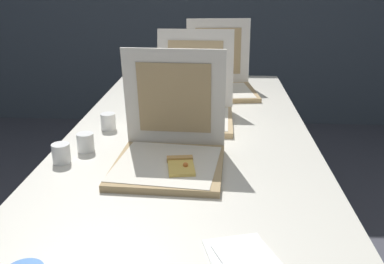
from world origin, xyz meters
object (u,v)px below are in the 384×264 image
at_px(table, 189,143).
at_px(cup_white_far, 147,99).
at_px(pizza_box_middle, 193,108).
at_px(cup_white_near_center, 86,142).
at_px(cup_white_near_left, 61,153).
at_px(pizza_box_back, 221,82).
at_px(napkin_pile, 242,255).
at_px(cup_white_mid, 108,121).
at_px(pizza_box_front, 170,150).

xyz_separation_m(table, cup_white_far, (-0.22, 0.36, 0.08)).
distance_m(pizza_box_middle, cup_white_far, 0.30).
height_order(pizza_box_middle, cup_white_near_center, pizza_box_middle).
relative_size(cup_white_far, cup_white_near_left, 1.00).
xyz_separation_m(pizza_box_back, cup_white_near_left, (-0.53, -0.93, -0.02)).
xyz_separation_m(pizza_box_middle, napkin_pile, (0.17, -0.94, -0.05)).
relative_size(pizza_box_back, cup_white_far, 6.14).
relative_size(pizza_box_middle, cup_white_near_left, 6.53).
bearing_deg(pizza_box_middle, cup_white_far, 139.95).
distance_m(pizza_box_middle, cup_white_mid, 0.36).
distance_m(table, cup_white_mid, 0.34).
xyz_separation_m(pizza_box_front, cup_white_near_left, (-0.36, 0.00, -0.02)).
height_order(pizza_box_back, cup_white_near_left, pizza_box_back).
distance_m(pizza_box_middle, pizza_box_back, 0.48).
bearing_deg(table, pizza_box_middle, 88.54).
height_order(pizza_box_front, cup_white_mid, pizza_box_front).
relative_size(pizza_box_middle, pizza_box_back, 1.06).
bearing_deg(pizza_box_front, cup_white_far, 107.80).
height_order(pizza_box_middle, cup_white_far, pizza_box_middle).
bearing_deg(cup_white_near_left, pizza_box_middle, 49.03).
height_order(cup_white_mid, cup_white_near_center, same).
height_order(cup_white_mid, napkin_pile, cup_white_mid).
relative_size(pizza_box_front, cup_white_near_left, 5.56).
relative_size(pizza_box_front, cup_white_mid, 5.56).
bearing_deg(cup_white_near_center, pizza_box_middle, 45.96).
xyz_separation_m(cup_white_near_left, cup_white_mid, (0.08, 0.33, 0.00)).
bearing_deg(cup_white_mid, cup_white_near_center, -96.18).
distance_m(pizza_box_front, pizza_box_back, 0.95).
bearing_deg(table, cup_white_mid, 176.53).
bearing_deg(napkin_pile, cup_white_far, 109.08).
bearing_deg(cup_white_mid, pizza_box_back, 52.81).
bearing_deg(cup_white_mid, table, -3.47).
bearing_deg(pizza_box_front, cup_white_mid, 133.62).
bearing_deg(cup_white_mid, cup_white_near_left, -103.06).
xyz_separation_m(pizza_box_front, pizza_box_middle, (0.05, 0.47, 0.00)).
xyz_separation_m(pizza_box_front, cup_white_far, (-0.18, 0.67, -0.02)).
bearing_deg(cup_white_near_center, pizza_box_front, -18.22).
height_order(pizza_box_front, pizza_box_back, pizza_box_back).
distance_m(pizza_box_front, cup_white_mid, 0.44).
xyz_separation_m(pizza_box_middle, cup_white_near_center, (-0.36, -0.37, -0.02)).
height_order(cup_white_near_left, cup_white_near_center, same).
relative_size(cup_white_mid, cup_white_near_center, 1.00).
relative_size(pizza_box_back, napkin_pile, 2.21).
bearing_deg(table, pizza_box_front, -97.76).
distance_m(pizza_box_front, napkin_pile, 0.52).
height_order(cup_white_far, napkin_pile, cup_white_far).
height_order(table, cup_white_far, cup_white_far).
bearing_deg(cup_white_near_left, pizza_box_back, 60.22).
distance_m(table, pizza_box_front, 0.33).
height_order(table, cup_white_near_center, cup_white_near_center).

